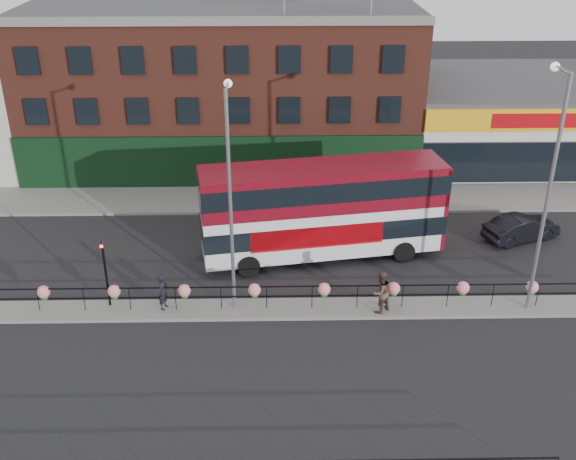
{
  "coord_description": "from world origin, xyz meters",
  "views": [
    {
      "loc": [
        -0.55,
        -25.09,
        16.65
      ],
      "look_at": [
        0.0,
        3.0,
        2.5
      ],
      "focal_mm": 42.0,
      "sensor_mm": 36.0,
      "label": 1
    }
  ],
  "objects_px": {
    "double_decker_bus": "(324,202)",
    "lamp_column_west": "(230,184)",
    "pedestrian_a": "(163,292)",
    "pedestrian_b": "(381,292)",
    "car": "(521,228)",
    "lamp_column_east": "(549,175)"
  },
  "relations": [
    {
      "from": "lamp_column_west",
      "to": "lamp_column_east",
      "type": "height_order",
      "value": "lamp_column_east"
    },
    {
      "from": "car",
      "to": "lamp_column_west",
      "type": "height_order",
      "value": "lamp_column_west"
    },
    {
      "from": "double_decker_bus",
      "to": "pedestrian_b",
      "type": "height_order",
      "value": "double_decker_bus"
    },
    {
      "from": "double_decker_bus",
      "to": "pedestrian_b",
      "type": "relative_size",
      "value": 6.26
    },
    {
      "from": "double_decker_bus",
      "to": "pedestrian_b",
      "type": "distance_m",
      "value": 6.08
    },
    {
      "from": "pedestrian_b",
      "to": "lamp_column_west",
      "type": "height_order",
      "value": "lamp_column_west"
    },
    {
      "from": "double_decker_bus",
      "to": "lamp_column_east",
      "type": "height_order",
      "value": "lamp_column_east"
    },
    {
      "from": "lamp_column_west",
      "to": "car",
      "type": "bearing_deg",
      "value": 22.78
    },
    {
      "from": "pedestrian_a",
      "to": "lamp_column_west",
      "type": "xyz_separation_m",
      "value": [
        3.1,
        0.27,
        4.97
      ]
    },
    {
      "from": "car",
      "to": "pedestrian_a",
      "type": "xyz_separation_m",
      "value": [
        -18.01,
        -6.53,
        0.32
      ]
    },
    {
      "from": "double_decker_bus",
      "to": "car",
      "type": "xyz_separation_m",
      "value": [
        10.68,
        1.58,
        -2.31
      ]
    },
    {
      "from": "car",
      "to": "pedestrian_b",
      "type": "bearing_deg",
      "value": 108.04
    },
    {
      "from": "pedestrian_b",
      "to": "lamp_column_west",
      "type": "bearing_deg",
      "value": -43.41
    },
    {
      "from": "pedestrian_a",
      "to": "pedestrian_b",
      "type": "xyz_separation_m",
      "value": [
        9.48,
        -0.43,
        0.14
      ]
    },
    {
      "from": "lamp_column_west",
      "to": "double_decker_bus",
      "type": "bearing_deg",
      "value": 47.87
    },
    {
      "from": "pedestrian_a",
      "to": "lamp_column_west",
      "type": "bearing_deg",
      "value": -66.8
    },
    {
      "from": "lamp_column_east",
      "to": "pedestrian_b",
      "type": "bearing_deg",
      "value": -176.24
    },
    {
      "from": "pedestrian_b",
      "to": "double_decker_bus",
      "type": "bearing_deg",
      "value": -105.35
    },
    {
      "from": "car",
      "to": "lamp_column_east",
      "type": "bearing_deg",
      "value": 142.41
    },
    {
      "from": "double_decker_bus",
      "to": "lamp_column_west",
      "type": "bearing_deg",
      "value": -132.13
    },
    {
      "from": "double_decker_bus",
      "to": "pedestrian_a",
      "type": "relative_size",
      "value": 7.26
    },
    {
      "from": "lamp_column_east",
      "to": "pedestrian_a",
      "type": "bearing_deg",
      "value": -179.97
    }
  ]
}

